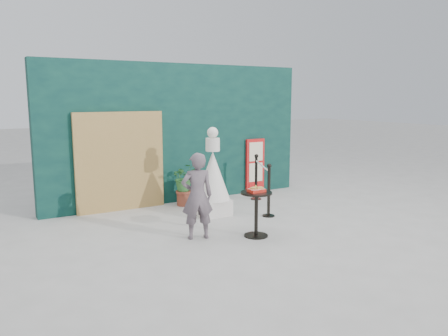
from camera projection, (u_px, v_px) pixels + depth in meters
ground at (261, 238)px, 7.13m from camera, size 60.00×60.00×0.00m
back_wall at (179, 133)px, 9.58m from camera, size 6.00×0.30×3.00m
bamboo_fence at (120, 162)px, 8.78m from camera, size 1.80×0.08×2.00m
woman at (197, 196)px, 7.03m from camera, size 0.59×0.46×1.42m
menu_board at (255, 166)px, 10.49m from camera, size 0.50×0.07×1.30m
statue at (213, 180)px, 8.46m from camera, size 0.67×0.67×1.72m
cafe_table at (256, 207)px, 7.17m from camera, size 0.52×0.52×0.75m
food_basket at (257, 190)px, 7.13m from camera, size 0.26×0.19×0.11m
planter at (184, 181)px, 9.25m from camera, size 0.53×0.46×0.91m
stanchion_barrier at (262, 184)px, 9.09m from camera, size 0.84×1.54×1.03m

